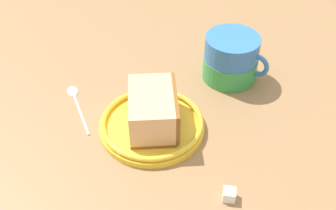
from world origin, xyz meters
TOP-DOWN VIEW (x-y plane):
  - ground_plane at (0.00, 0.00)cm, footprint 155.00×155.00cm
  - small_plate at (-2.75, 4.60)cm, footprint 17.04×17.04cm
  - cake_slice at (-2.68, 4.34)cm, footprint 12.33×9.91cm
  - tea_mug at (13.38, -6.70)cm, footprint 9.93×11.89cm
  - teaspoon at (1.88, 19.37)cm, footprint 11.83×8.27cm
  - sugar_cube at (-14.15, -8.68)cm, footprint 1.80×1.80cm

SIDE VIEW (x-z plane):
  - ground_plane at x=0.00cm, z-range -3.99..0.00cm
  - teaspoon at x=1.88cm, z-range -0.05..0.75cm
  - sugar_cube at x=-14.15cm, z-range 0.00..1.72cm
  - small_plate at x=-2.75cm, z-range -0.01..1.94cm
  - tea_mug at x=13.38cm, z-range -0.65..7.86cm
  - cake_slice at x=-2.68cm, z-range 1.06..7.15cm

